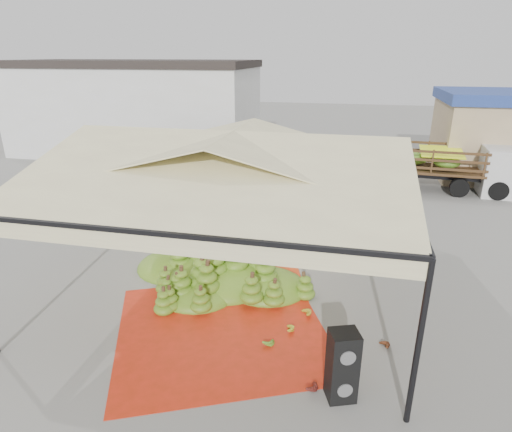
% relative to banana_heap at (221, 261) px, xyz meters
% --- Properties ---
extents(ground, '(90.00, 90.00, 0.00)m').
position_rel_banana_heap_xyz_m(ground, '(0.41, 0.06, -0.55)').
color(ground, slate).
rests_on(ground, ground).
extents(canopy_tent, '(8.10, 8.10, 4.00)m').
position_rel_banana_heap_xyz_m(canopy_tent, '(0.41, 0.06, 2.75)').
color(canopy_tent, black).
rests_on(canopy_tent, ground).
extents(building_white, '(14.30, 6.30, 5.40)m').
position_rel_banana_heap_xyz_m(building_white, '(-9.59, 14.06, 2.16)').
color(building_white, silver).
rests_on(building_white, ground).
extents(building_tan, '(6.30, 5.30, 4.10)m').
position_rel_banana_heap_xyz_m(building_tan, '(10.41, 13.06, 1.53)').
color(building_tan, tan).
rests_on(building_tan, ground).
extents(tarp_left, '(5.80, 5.69, 0.01)m').
position_rel_banana_heap_xyz_m(tarp_left, '(0.68, -2.22, -0.54)').
color(tarp_left, red).
rests_on(tarp_left, ground).
extents(tarp_right, '(4.67, 4.80, 0.01)m').
position_rel_banana_heap_xyz_m(tarp_right, '(0.64, -1.15, -0.54)').
color(tarp_right, red).
rests_on(tarp_right, ground).
extents(banana_heap, '(6.34, 5.85, 1.10)m').
position_rel_banana_heap_xyz_m(banana_heap, '(0.00, 0.00, 0.00)').
color(banana_heap, '#456E16').
rests_on(banana_heap, ground).
extents(hand_yellow_a, '(0.47, 0.41, 0.19)m').
position_rel_banana_heap_xyz_m(hand_yellow_a, '(2.09, -1.93, -0.45)').
color(hand_yellow_a, gold).
rests_on(hand_yellow_a, ground).
extents(hand_yellow_b, '(0.58, 0.55, 0.21)m').
position_rel_banana_heap_xyz_m(hand_yellow_b, '(2.38, -1.27, -0.44)').
color(hand_yellow_b, gold).
rests_on(hand_yellow_b, ground).
extents(hand_red_a, '(0.52, 0.47, 0.19)m').
position_rel_banana_heap_xyz_m(hand_red_a, '(2.74, -3.56, -0.45)').
color(hand_red_a, '#5E1815').
rests_on(hand_red_a, ground).
extents(hand_red_b, '(0.48, 0.45, 0.17)m').
position_rel_banana_heap_xyz_m(hand_red_b, '(4.11, -2.07, -0.46)').
color(hand_red_b, '#592714').
rests_on(hand_red_b, ground).
extents(hand_green, '(0.51, 0.50, 0.18)m').
position_rel_banana_heap_xyz_m(hand_green, '(1.75, -2.45, -0.46)').
color(hand_green, '#317117').
rests_on(hand_green, ground).
extents(hanging_bunches, '(1.74, 0.24, 0.20)m').
position_rel_banana_heap_xyz_m(hanging_bunches, '(1.26, -0.89, 2.07)').
color(hanging_bunches, '#4F7C19').
rests_on(hanging_bunches, ground).
extents(speaker_stack, '(0.61, 0.57, 1.36)m').
position_rel_banana_heap_xyz_m(speaker_stack, '(3.30, -3.64, 0.13)').
color(speaker_stack, black).
rests_on(speaker_stack, ground).
extents(banana_leaves, '(0.96, 1.36, 3.70)m').
position_rel_banana_heap_xyz_m(banana_leaves, '(-1.67, 1.89, -0.55)').
color(banana_leaves, '#22751F').
rests_on(banana_leaves, ground).
extents(vendor, '(0.71, 0.54, 1.74)m').
position_rel_banana_heap_xyz_m(vendor, '(-0.13, 4.26, 0.32)').
color(vendor, gray).
rests_on(vendor, ground).
extents(truck_left, '(6.19, 2.53, 2.07)m').
position_rel_banana_heap_xyz_m(truck_left, '(-3.04, 8.02, 0.73)').
color(truck_left, '#4B2E19').
rests_on(truck_left, ground).
extents(truck_right, '(6.00, 2.34, 2.03)m').
position_rel_banana_heap_xyz_m(truck_right, '(7.60, 9.96, 0.70)').
color(truck_right, '#4A3518').
rests_on(truck_right, ground).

